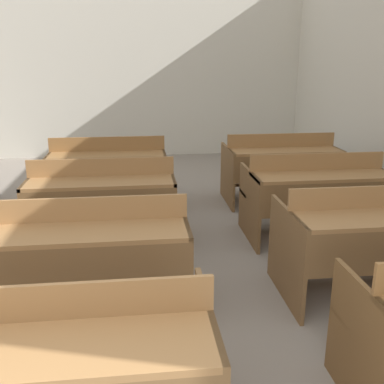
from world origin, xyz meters
name	(u,v)px	position (x,y,z in m)	size (l,w,h in m)	color
wall_back	(111,66)	(0.00, 7.53, 1.55)	(6.63, 0.06, 3.09)	beige
bench_front_center	(58,370)	(0.06, 1.17, 0.45)	(1.29, 0.76, 0.82)	brown
bench_second_center	(89,253)	(0.07, 2.31, 0.45)	(1.29, 0.76, 0.82)	brown
bench_second_right	(375,238)	(2.06, 2.34, 0.45)	(1.29, 0.76, 0.82)	brown
bench_third_center	(103,200)	(0.08, 3.48, 0.45)	(1.29, 0.76, 0.82)	brown
bench_third_right	(316,193)	(2.07, 3.45, 0.45)	(1.29, 0.76, 0.82)	brown
bench_back_center	(108,170)	(0.06, 4.61, 0.45)	(1.29, 0.76, 0.82)	brown
bench_back_right	(281,165)	(2.08, 4.60, 0.45)	(1.29, 0.76, 0.82)	brown
wastepaper_bin	(327,172)	(3.02, 5.39, 0.14)	(0.24, 0.24, 0.29)	#33477A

